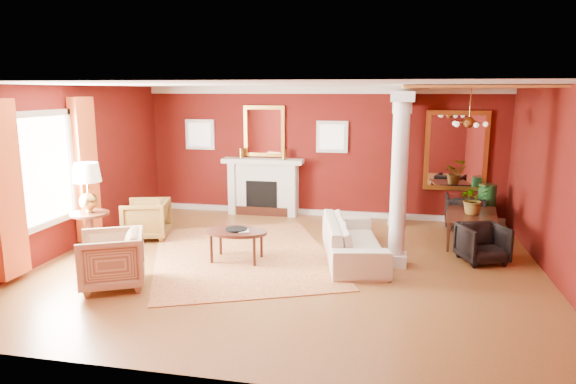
% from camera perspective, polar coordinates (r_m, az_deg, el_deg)
% --- Properties ---
extents(ground, '(8.00, 8.00, 0.00)m').
position_cam_1_polar(ground, '(8.52, 0.23, -8.04)').
color(ground, brown).
rests_on(ground, ground).
extents(room_shell, '(8.04, 7.04, 2.92)m').
position_cam_1_polar(room_shell, '(8.08, 0.24, 5.59)').
color(room_shell, '#540C0B').
rests_on(room_shell, ground).
extents(fireplace, '(1.85, 0.42, 1.29)m').
position_cam_1_polar(fireplace, '(11.77, -2.78, 0.61)').
color(fireplace, silver).
rests_on(fireplace, ground).
extents(overmantel_mirror, '(0.95, 0.07, 1.15)m').
position_cam_1_polar(overmantel_mirror, '(11.74, -2.67, 6.76)').
color(overmantel_mirror, gold).
rests_on(overmantel_mirror, fireplace).
extents(flank_window_left, '(0.70, 0.07, 0.70)m').
position_cam_1_polar(flank_window_left, '(12.23, -9.75, 6.32)').
color(flank_window_left, silver).
rests_on(flank_window_left, room_shell).
extents(flank_window_right, '(0.70, 0.07, 0.70)m').
position_cam_1_polar(flank_window_right, '(11.47, 4.92, 6.13)').
color(flank_window_right, silver).
rests_on(flank_window_right, room_shell).
extents(left_window, '(0.21, 2.55, 2.60)m').
position_cam_1_polar(left_window, '(9.22, -25.04, 1.51)').
color(left_window, white).
rests_on(left_window, room_shell).
extents(column_front, '(0.36, 0.36, 2.80)m').
position_cam_1_polar(column_front, '(8.30, 12.24, 1.37)').
color(column_front, silver).
rests_on(column_front, ground).
extents(column_back, '(0.36, 0.36, 2.80)m').
position_cam_1_polar(column_back, '(10.97, 12.15, 3.73)').
color(column_back, silver).
rests_on(column_back, ground).
extents(header_beam, '(0.30, 3.20, 0.32)m').
position_cam_1_polar(header_beam, '(9.79, 12.47, 9.85)').
color(header_beam, silver).
rests_on(header_beam, column_front).
extents(amber_ceiling, '(2.30, 3.40, 0.04)m').
position_cam_1_polar(amber_ceiling, '(9.72, 19.46, 10.95)').
color(amber_ceiling, gold).
rests_on(amber_ceiling, room_shell).
extents(dining_mirror, '(1.30, 0.07, 1.70)m').
position_cam_1_polar(dining_mirror, '(11.48, 18.17, 4.36)').
color(dining_mirror, gold).
rests_on(dining_mirror, room_shell).
extents(chandelier, '(0.60, 0.62, 0.75)m').
position_cam_1_polar(chandelier, '(9.79, 19.48, 7.29)').
color(chandelier, '#A27532').
rests_on(chandelier, room_shell).
extents(crown_trim, '(8.00, 0.08, 0.16)m').
position_cam_1_polar(crown_trim, '(11.46, 3.73, 11.25)').
color(crown_trim, silver).
rests_on(crown_trim, room_shell).
extents(base_trim, '(8.00, 0.08, 0.12)m').
position_cam_1_polar(base_trim, '(11.78, 3.56, -2.30)').
color(base_trim, silver).
rests_on(base_trim, ground).
extents(rug, '(4.21, 4.72, 0.02)m').
position_cam_1_polar(rug, '(8.97, -5.11, -7.02)').
color(rug, maroon).
rests_on(rug, ground).
extents(sofa, '(1.11, 2.39, 0.90)m').
position_cam_1_polar(sofa, '(8.74, 7.30, -4.55)').
color(sofa, beige).
rests_on(sofa, ground).
extents(armchair_leopard, '(0.93, 0.97, 0.83)m').
position_cam_1_polar(armchair_leopard, '(10.25, -15.48, -2.71)').
color(armchair_leopard, black).
rests_on(armchair_leopard, ground).
extents(armchair_stripe, '(1.12, 1.14, 0.90)m').
position_cam_1_polar(armchair_stripe, '(7.89, -19.03, -6.84)').
color(armchair_stripe, tan).
rests_on(armchair_stripe, ground).
extents(coffee_table, '(1.04, 1.04, 0.53)m').
position_cam_1_polar(coffee_table, '(8.60, -5.74, -4.56)').
color(coffee_table, black).
rests_on(coffee_table, ground).
extents(coffee_book, '(0.17, 0.07, 0.23)m').
position_cam_1_polar(coffee_book, '(8.48, -5.54, -3.64)').
color(coffee_book, black).
rests_on(coffee_book, coffee_table).
extents(side_table, '(0.65, 0.65, 1.61)m').
position_cam_1_polar(side_table, '(9.37, -21.33, -0.07)').
color(side_table, black).
rests_on(side_table, ground).
extents(dining_table, '(0.78, 1.65, 0.89)m').
position_cam_1_polar(dining_table, '(10.16, 19.86, -2.93)').
color(dining_table, black).
rests_on(dining_table, ground).
extents(dining_chair_near, '(0.87, 0.84, 0.70)m').
position_cam_1_polar(dining_chair_near, '(9.12, 20.82, -5.17)').
color(dining_chair_near, black).
rests_on(dining_chair_near, ground).
extents(dining_chair_far, '(0.78, 0.74, 0.77)m').
position_cam_1_polar(dining_chair_far, '(11.18, 19.02, -1.94)').
color(dining_chair_far, black).
rests_on(dining_chair_far, ground).
extents(green_urn, '(0.40, 0.40, 0.95)m').
position_cam_1_polar(green_urn, '(11.25, 21.14, -2.06)').
color(green_urn, '#123A18').
rests_on(green_urn, ground).
extents(potted_plant, '(0.64, 0.68, 0.45)m').
position_cam_1_polar(potted_plant, '(10.00, 20.05, 0.75)').
color(potted_plant, '#26591E').
rests_on(potted_plant, dining_table).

